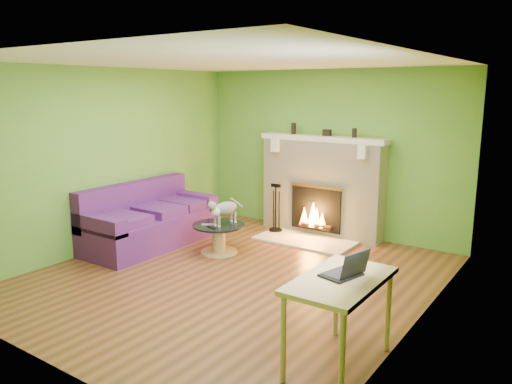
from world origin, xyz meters
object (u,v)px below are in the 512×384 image
Objects in this scene: desk at (340,289)px; coffee_table at (219,236)px; sofa at (148,221)px; cat at (225,211)px.

coffee_table is at bearing 147.16° from desk.
sofa is 2.78× the size of coffee_table.
sofa is 4.08m from desk.
sofa is 1.16m from coffee_table.
sofa is at bearing -155.75° from cat.
coffee_table is 0.38m from cat.
sofa reaches higher than cat.
coffee_table is 3.23m from desk.
desk reaches higher than coffee_table.
desk is 3.16m from cat.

